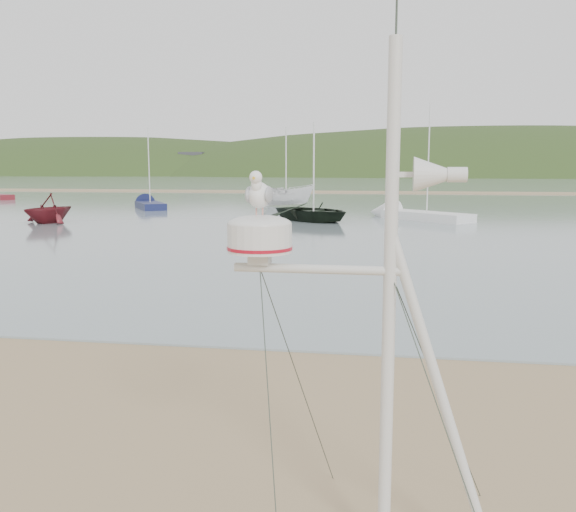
# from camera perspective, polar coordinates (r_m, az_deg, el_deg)

# --- Properties ---
(ground) EXTENTS (560.00, 560.00, 0.00)m
(ground) POSITION_cam_1_polar(r_m,az_deg,el_deg) (7.96, -18.79, -16.39)
(ground) COLOR #8A704F
(ground) RESTS_ON ground
(water) EXTENTS (560.00, 256.00, 0.04)m
(water) POSITION_cam_1_polar(r_m,az_deg,el_deg) (138.43, 7.76, 6.98)
(water) COLOR slate
(water) RESTS_ON ground
(sandbar) EXTENTS (560.00, 7.00, 0.07)m
(sandbar) POSITION_cam_1_polar(r_m,az_deg,el_deg) (76.49, 6.55, 5.95)
(sandbar) COLOR #8A704F
(sandbar) RESTS_ON water
(hill_ridge) EXTENTS (620.00, 180.00, 80.00)m
(hill_ridge) POSITION_cam_1_polar(r_m,az_deg,el_deg) (242.90, 12.67, 2.78)
(hill_ridge) COLOR #213415
(hill_ridge) RESTS_ON ground
(far_cottages) EXTENTS (294.40, 6.30, 8.00)m
(far_cottages) POSITION_cam_1_polar(r_m,az_deg,el_deg) (202.35, 9.11, 8.51)
(far_cottages) COLOR white
(far_cottages) RESTS_ON ground
(mast_rig) EXTENTS (2.29, 2.45, 5.17)m
(mast_rig) POSITION_cam_1_polar(r_m,az_deg,el_deg) (5.23, 8.50, -14.55)
(mast_rig) COLOR silver
(mast_rig) RESTS_ON ground
(boat_dark) EXTENTS (3.37, 3.63, 5.38)m
(boat_dark) POSITION_cam_1_polar(r_m,az_deg,el_deg) (36.14, 2.42, 7.53)
(boat_dark) COLOR black
(boat_dark) RESTS_ON water
(boat_red) EXTENTS (3.22, 2.56, 3.25)m
(boat_red) POSITION_cam_1_polar(r_m,az_deg,el_deg) (37.53, -21.58, 5.36)
(boat_red) COLOR maroon
(boat_red) RESTS_ON water
(boat_white) EXTENTS (2.04, 2.00, 4.67)m
(boat_white) POSITION_cam_1_polar(r_m,az_deg,el_deg) (49.46, -0.18, 7.36)
(boat_white) COLOR silver
(boat_white) RESTS_ON water
(sailboat_blue_near) EXTENTS (4.86, 6.58, 6.67)m
(sailboat_blue_near) POSITION_cam_1_polar(r_m,az_deg,el_deg) (49.83, -13.09, 4.77)
(sailboat_blue_near) COLOR #12173F
(sailboat_blue_near) RESTS_ON ground
(sailboat_white_near) EXTENTS (6.85, 6.66, 7.62)m
(sailboat_white_near) POSITION_cam_1_polar(r_m,az_deg,el_deg) (39.18, 10.47, 3.91)
(sailboat_white_near) COLOR silver
(sailboat_white_near) RESTS_ON ground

